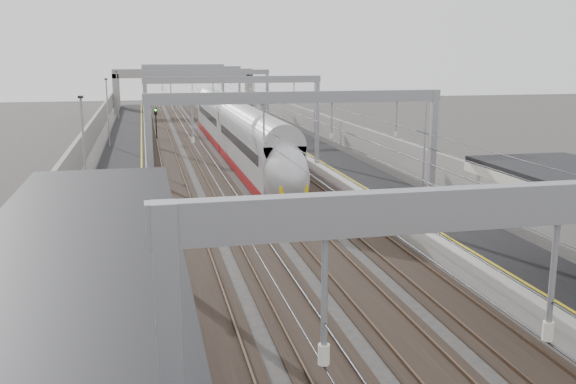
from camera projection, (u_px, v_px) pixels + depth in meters
name	position (u px, v px, depth m)	size (l,w,h in m)	color
platform_left	(126.00, 170.00, 48.97)	(4.00, 120.00, 1.00)	black
platform_right	(327.00, 162.00, 52.40)	(4.00, 120.00, 1.00)	black
tracks	(230.00, 172.00, 50.78)	(11.40, 140.00, 0.20)	black
overhead_line	(219.00, 90.00, 55.81)	(13.00, 140.00, 6.60)	gray
overbridge	(184.00, 79.00, 102.14)	(22.00, 2.20, 6.90)	gray
wall_left	(81.00, 157.00, 48.05)	(0.30, 120.00, 3.20)	gray
wall_right	(365.00, 148.00, 52.85)	(0.30, 120.00, 3.20)	gray
train	(237.00, 137.00, 56.61)	(2.60, 47.45, 4.12)	#9D0E12
signal_green	(156.00, 118.00, 69.66)	(0.32, 0.32, 3.48)	black
signal_red_near	(238.00, 119.00, 67.58)	(0.32, 0.32, 3.48)	black
signal_red_far	(243.00, 111.00, 78.10)	(0.32, 0.32, 3.48)	black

